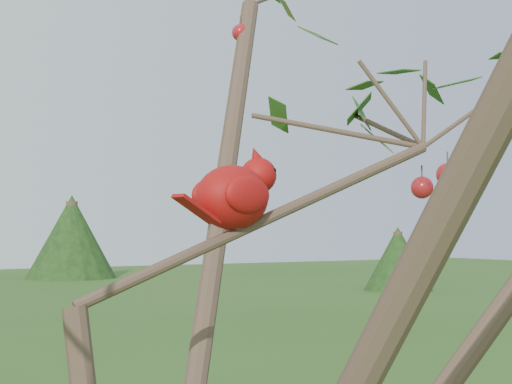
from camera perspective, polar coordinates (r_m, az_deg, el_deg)
crabapple_tree at (r=1.03m, az=-6.90°, el=0.81°), size 2.35×2.05×2.95m
cardinal at (r=1.20m, az=-1.47°, el=-0.15°), size 0.21×0.12×0.14m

